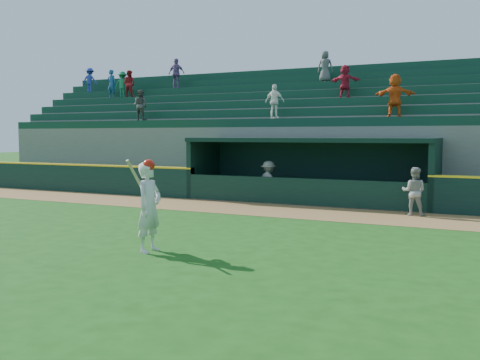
{
  "coord_description": "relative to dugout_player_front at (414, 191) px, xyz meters",
  "views": [
    {
      "loc": [
        6.51,
        -11.93,
        2.56
      ],
      "look_at": [
        0.0,
        1.6,
        1.3
      ],
      "focal_mm": 40.0,
      "sensor_mm": 36.0,
      "label": 1
    }
  ],
  "objects": [
    {
      "name": "ground",
      "position": [
        -4.18,
        -5.71,
        -0.78
      ],
      "size": [
        120.0,
        120.0,
        0.0
      ],
      "primitive_type": "plane",
      "color": "#184B12",
      "rests_on": "ground"
    },
    {
      "name": "warning_track",
      "position": [
        -4.18,
        -0.81,
        -0.77
      ],
      "size": [
        40.0,
        3.0,
        0.01
      ],
      "primitive_type": "cube",
      "color": "olive",
      "rests_on": "ground"
    },
    {
      "name": "field_wall_left",
      "position": [
        -16.43,
        0.84,
        -0.18
      ],
      "size": [
        15.5,
        0.3,
        1.2
      ],
      "primitive_type": "cube",
      "color": "black",
      "rests_on": "ground"
    },
    {
      "name": "wall_stripe_left",
      "position": [
        -16.43,
        0.84,
        0.45
      ],
      "size": [
        15.5,
        0.32,
        0.06
      ],
      "primitive_type": "cube",
      "color": "yellow",
      "rests_on": "field_wall_left"
    },
    {
      "name": "dugout_player_front",
      "position": [
        0.0,
        0.0,
        0.0
      ],
      "size": [
        0.77,
        0.61,
        1.55
      ],
      "primitive_type": "imported",
      "rotation": [
        0.0,
        0.0,
        3.17
      ],
      "color": "#9E9E99",
      "rests_on": "ground"
    },
    {
      "name": "dugout_player_inside",
      "position": [
        -5.55,
        1.29,
        0.01
      ],
      "size": [
        1.16,
        0.91,
        1.58
      ],
      "primitive_type": "imported",
      "rotation": [
        0.0,
        0.0,
        2.77
      ],
      "color": "gray",
      "rests_on": "ground"
    },
    {
      "name": "dugout",
      "position": [
        -4.18,
        2.3,
        0.58
      ],
      "size": [
        9.4,
        2.8,
        2.46
      ],
      "color": "slate",
      "rests_on": "ground"
    },
    {
      "name": "stands",
      "position": [
        -4.2,
        6.86,
        1.62
      ],
      "size": [
        34.5,
        6.27,
        7.4
      ],
      "color": "slate",
      "rests_on": "ground"
    },
    {
      "name": "batter_at_plate",
      "position": [
        -4.49,
        -8.05,
        0.24
      ],
      "size": [
        0.51,
        0.84,
        2.06
      ],
      "color": "silver",
      "rests_on": "ground"
    }
  ]
}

